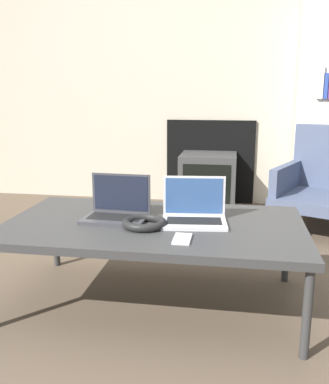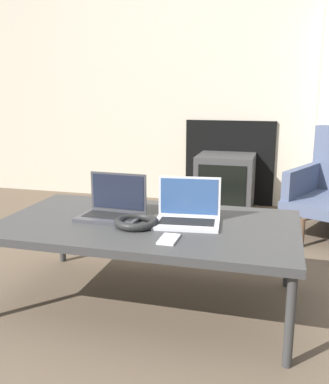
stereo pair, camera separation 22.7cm
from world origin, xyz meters
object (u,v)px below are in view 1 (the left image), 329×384
object	(u,v)px
headphones	(144,223)
phone	(182,239)
armchair	(326,180)
laptop_right	(194,213)
laptop_left	(117,209)
tv	(208,182)

from	to	relation	value
headphones	phone	xyz separation A→B (m)	(0.19, -0.15, -0.01)
phone	armchair	distance (m)	1.82
laptop_right	laptop_left	bearing A→B (deg)	173.71
laptop_right	headphones	distance (m)	0.24
headphones	armchair	distance (m)	1.80
laptop_right	phone	size ratio (longest dim) A/B	2.41
laptop_right	headphones	size ratio (longest dim) A/B	1.56
tv	armchair	world-z (taller)	armchair
laptop_left	armchair	distance (m)	1.82
phone	armchair	world-z (taller)	armchair
laptop_right	tv	bearing A→B (deg)	85.22
laptop_left	headphones	xyz separation A→B (m)	(0.16, -0.11, -0.03)
headphones	tv	world-z (taller)	tv
laptop_left	tv	distance (m)	1.78
laptop_right	tv	xyz separation A→B (m)	(-0.04, 1.73, -0.21)
laptop_left	headphones	distance (m)	0.19
tv	laptop_right	bearing A→B (deg)	-88.52
phone	armchair	xyz separation A→B (m)	(0.87, 1.60, -0.05)
laptop_left	armchair	size ratio (longest dim) A/B	0.36
laptop_left	tv	size ratio (longest dim) A/B	0.63
phone	tv	bearing A→B (deg)	90.63
headphones	tv	bearing A→B (deg)	84.75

